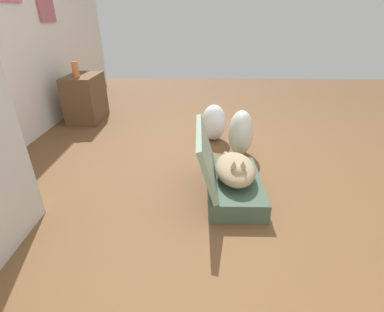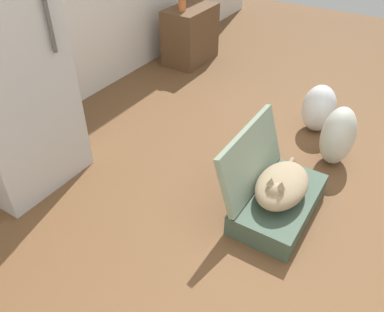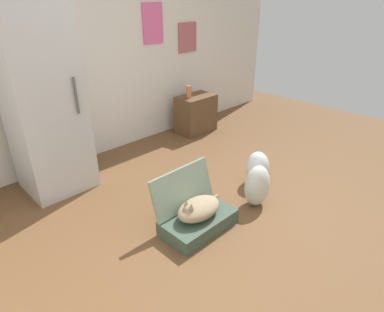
{
  "view_description": "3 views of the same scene",
  "coord_description": "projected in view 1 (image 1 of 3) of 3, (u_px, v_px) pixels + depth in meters",
  "views": [
    {
      "loc": [
        -2.1,
        0.46,
        1.19
      ],
      "look_at": [
        -0.39,
        0.49,
        0.32
      ],
      "focal_mm": 25.8,
      "sensor_mm": 36.0,
      "label": 1
    },
    {
      "loc": [
        -2.1,
        -0.27,
        1.71
      ],
      "look_at": [
        -0.5,
        0.74,
        0.28
      ],
      "focal_mm": 36.47,
      "sensor_mm": 36.0,
      "label": 2
    },
    {
      "loc": [
        -2.1,
        -1.46,
        1.92
      ],
      "look_at": [
        -0.14,
        0.53,
        0.52
      ],
      "focal_mm": 30.78,
      "sensor_mm": 36.0,
      "label": 3
    }
  ],
  "objects": [
    {
      "name": "suitcase_lid",
      "position": [
        207.0,
        155.0,
        1.91
      ],
      "size": [
        0.67,
        0.15,
        0.38
      ],
      "primitive_type": "cube",
      "rotation": [
        1.27,
        0.0,
        0.0
      ],
      "color": "gray",
      "rests_on": "suitcase_base"
    },
    {
      "name": "cat",
      "position": [
        235.0,
        169.0,
        1.95
      ],
      "size": [
        0.52,
        0.28,
        0.21
      ],
      "color": "#998466",
      "rests_on": "suitcase_base"
    },
    {
      "name": "side_table",
      "position": [
        86.0,
        98.0,
        3.42
      ],
      "size": [
        0.58,
        0.36,
        0.56
      ],
      "primitive_type": "cube",
      "color": "brown",
      "rests_on": "ground"
    },
    {
      "name": "vase_tall",
      "position": [
        75.0,
        69.0,
        3.13
      ],
      "size": [
        0.07,
        0.07,
        0.18
      ],
      "primitive_type": "cylinder",
      "color": "#CC6B38",
      "rests_on": "side_table"
    },
    {
      "name": "plastic_bag_white",
      "position": [
        241.0,
        133.0,
        2.57
      ],
      "size": [
        0.28,
        0.23,
        0.43
      ],
      "primitive_type": "ellipsoid",
      "color": "silver",
      "rests_on": "ground"
    },
    {
      "name": "plastic_bag_clear",
      "position": [
        214.0,
        123.0,
        2.89
      ],
      "size": [
        0.25,
        0.26,
        0.38
      ],
      "primitive_type": "ellipsoid",
      "color": "silver",
      "rests_on": "ground"
    },
    {
      "name": "suitcase_base",
      "position": [
        234.0,
        187.0,
        2.03
      ],
      "size": [
        0.67,
        0.38,
        0.14
      ],
      "primitive_type": "cube",
      "color": "#384C3D",
      "rests_on": "ground"
    },
    {
      "name": "ground_plane",
      "position": [
        250.0,
        169.0,
        2.4
      ],
      "size": [
        7.68,
        7.68,
        0.0
      ],
      "primitive_type": "plane",
      "color": "brown",
      "rests_on": "ground"
    }
  ]
}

